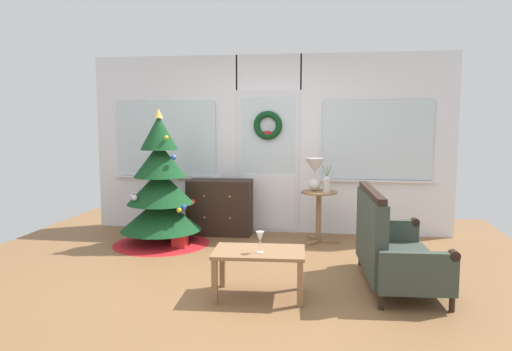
# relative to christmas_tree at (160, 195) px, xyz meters

# --- Properties ---
(ground_plane) EXTENTS (6.76, 6.76, 0.00)m
(ground_plane) POSITION_rel_christmas_tree_xyz_m (1.30, -1.12, -0.65)
(ground_plane) COLOR brown
(back_wall_with_door) EXTENTS (5.20, 0.19, 2.55)m
(back_wall_with_door) POSITION_rel_christmas_tree_xyz_m (1.30, 0.96, 0.63)
(back_wall_with_door) COLOR white
(back_wall_with_door) RESTS_ON ground
(christmas_tree) EXTENTS (1.27, 1.27, 1.77)m
(christmas_tree) POSITION_rel_christmas_tree_xyz_m (0.00, 0.00, 0.00)
(christmas_tree) COLOR #4C331E
(christmas_tree) RESTS_ON ground
(dresser_cabinet) EXTENTS (0.91, 0.47, 0.78)m
(dresser_cabinet) POSITION_rel_christmas_tree_xyz_m (0.64, 0.67, -0.26)
(dresser_cabinet) COLOR black
(dresser_cabinet) RESTS_ON ground
(settee_sofa) EXTENTS (0.81, 1.48, 0.96)m
(settee_sofa) POSITION_rel_christmas_tree_xyz_m (2.79, -1.19, -0.28)
(settee_sofa) COLOR black
(settee_sofa) RESTS_ON ground
(side_table) EXTENTS (0.50, 0.48, 0.69)m
(side_table) POSITION_rel_christmas_tree_xyz_m (2.05, 0.39, -0.16)
(side_table) COLOR #8E6642
(side_table) RESTS_ON ground
(table_lamp) EXTENTS (0.28, 0.28, 0.44)m
(table_lamp) POSITION_rel_christmas_tree_xyz_m (1.99, 0.43, 0.32)
(table_lamp) COLOR silver
(table_lamp) RESTS_ON side_table
(flower_vase) EXTENTS (0.11, 0.10, 0.35)m
(flower_vase) POSITION_rel_christmas_tree_xyz_m (2.15, 0.33, 0.16)
(flower_vase) COLOR beige
(flower_vase) RESTS_ON side_table
(coffee_table) EXTENTS (0.87, 0.57, 0.44)m
(coffee_table) POSITION_rel_christmas_tree_xyz_m (1.55, -1.69, -0.28)
(coffee_table) COLOR #8E6642
(coffee_table) RESTS_ON ground
(wine_glass) EXTENTS (0.08, 0.08, 0.20)m
(wine_glass) POSITION_rel_christmas_tree_xyz_m (1.57, -1.76, -0.07)
(wine_glass) COLOR silver
(wine_glass) RESTS_ON coffee_table
(gift_box) EXTENTS (0.18, 0.16, 0.18)m
(gift_box) POSITION_rel_christmas_tree_xyz_m (0.32, -0.20, -0.56)
(gift_box) COLOR red
(gift_box) RESTS_ON ground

